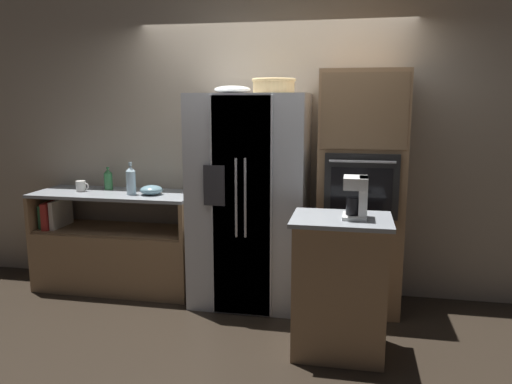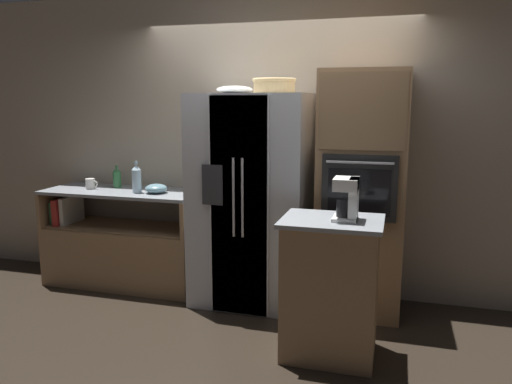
{
  "view_description": "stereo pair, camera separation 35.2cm",
  "coord_description": "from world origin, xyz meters",
  "px_view_note": "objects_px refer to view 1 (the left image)",
  "views": [
    {
      "loc": [
        0.75,
        -4.2,
        1.8
      ],
      "look_at": [
        -0.07,
        -0.05,
        1.02
      ],
      "focal_mm": 35.0,
      "sensor_mm": 36.0,
      "label": 1
    },
    {
      "loc": [
        1.09,
        -4.12,
        1.8
      ],
      "look_at": [
        -0.07,
        -0.05,
        1.02
      ],
      "focal_mm": 35.0,
      "sensor_mm": 36.0,
      "label": 2
    }
  ],
  "objects_px": {
    "wicker_basket": "(274,85)",
    "coffee_maker": "(358,196)",
    "mixing_bowl": "(151,190)",
    "bottle_tall": "(108,179)",
    "mug": "(81,186)",
    "wall_oven": "(360,192)",
    "fruit_bowl": "(232,90)",
    "bottle_short": "(131,180)",
    "refrigerator": "(250,200)"
  },
  "relations": [
    {
      "from": "wicker_basket",
      "to": "mixing_bowl",
      "type": "relative_size",
      "value": 1.78
    },
    {
      "from": "fruit_bowl",
      "to": "bottle_short",
      "type": "height_order",
      "value": "fruit_bowl"
    },
    {
      "from": "wicker_basket",
      "to": "coffee_maker",
      "type": "relative_size",
      "value": 1.28
    },
    {
      "from": "wall_oven",
      "to": "mug",
      "type": "height_order",
      "value": "wall_oven"
    },
    {
      "from": "fruit_bowl",
      "to": "bottle_short",
      "type": "bearing_deg",
      "value": -174.8
    },
    {
      "from": "wicker_basket",
      "to": "bottle_tall",
      "type": "bearing_deg",
      "value": 173.06
    },
    {
      "from": "refrigerator",
      "to": "bottle_tall",
      "type": "relative_size",
      "value": 8.41
    },
    {
      "from": "bottle_tall",
      "to": "mixing_bowl",
      "type": "bearing_deg",
      "value": -18.43
    },
    {
      "from": "wall_oven",
      "to": "bottle_short",
      "type": "relative_size",
      "value": 6.79
    },
    {
      "from": "mug",
      "to": "coffee_maker",
      "type": "height_order",
      "value": "coffee_maker"
    },
    {
      "from": "fruit_bowl",
      "to": "refrigerator",
      "type": "bearing_deg",
      "value": -24.62
    },
    {
      "from": "mug",
      "to": "fruit_bowl",
      "type": "bearing_deg",
      "value": 0.95
    },
    {
      "from": "bottle_tall",
      "to": "fruit_bowl",
      "type": "bearing_deg",
      "value": -5.13
    },
    {
      "from": "bottle_short",
      "to": "mixing_bowl",
      "type": "bearing_deg",
      "value": 9.0
    },
    {
      "from": "bottle_short",
      "to": "fruit_bowl",
      "type": "bearing_deg",
      "value": 5.2
    },
    {
      "from": "wall_oven",
      "to": "coffee_maker",
      "type": "distance_m",
      "value": 0.88
    },
    {
      "from": "mixing_bowl",
      "to": "refrigerator",
      "type": "bearing_deg",
      "value": -1.35
    },
    {
      "from": "refrigerator",
      "to": "fruit_bowl",
      "type": "bearing_deg",
      "value": 155.38
    },
    {
      "from": "coffee_maker",
      "to": "bottle_tall",
      "type": "bearing_deg",
      "value": 157.13
    },
    {
      "from": "mixing_bowl",
      "to": "wicker_basket",
      "type": "bearing_deg",
      "value": -1.5
    },
    {
      "from": "fruit_bowl",
      "to": "mixing_bowl",
      "type": "height_order",
      "value": "fruit_bowl"
    },
    {
      "from": "bottle_tall",
      "to": "refrigerator",
      "type": "bearing_deg",
      "value": -7.61
    },
    {
      "from": "wicker_basket",
      "to": "bottle_short",
      "type": "xyz_separation_m",
      "value": [
        -1.33,
        0.0,
        -0.85
      ]
    },
    {
      "from": "wall_oven",
      "to": "bottle_tall",
      "type": "xyz_separation_m",
      "value": [
        -2.41,
        0.14,
        0.02
      ]
    },
    {
      "from": "refrigerator",
      "to": "fruit_bowl",
      "type": "distance_m",
      "value": 0.98
    },
    {
      "from": "bottle_short",
      "to": "mug",
      "type": "xyz_separation_m",
      "value": [
        -0.54,
        0.06,
        -0.08
      ]
    },
    {
      "from": "wall_oven",
      "to": "mixing_bowl",
      "type": "distance_m",
      "value": 1.89
    },
    {
      "from": "wicker_basket",
      "to": "fruit_bowl",
      "type": "distance_m",
      "value": 0.39
    },
    {
      "from": "mixing_bowl",
      "to": "coffee_maker",
      "type": "height_order",
      "value": "coffee_maker"
    },
    {
      "from": "wall_oven",
      "to": "fruit_bowl",
      "type": "height_order",
      "value": "wall_oven"
    },
    {
      "from": "wicker_basket",
      "to": "mug",
      "type": "xyz_separation_m",
      "value": [
        -1.87,
        0.06,
        -0.93
      ]
    },
    {
      "from": "refrigerator",
      "to": "mixing_bowl",
      "type": "height_order",
      "value": "refrigerator"
    },
    {
      "from": "fruit_bowl",
      "to": "wicker_basket",
      "type": "bearing_deg",
      "value": -12.94
    },
    {
      "from": "refrigerator",
      "to": "bottle_short",
      "type": "relative_size",
      "value": 6.17
    },
    {
      "from": "wall_oven",
      "to": "bottle_tall",
      "type": "relative_size",
      "value": 9.25
    },
    {
      "from": "wicker_basket",
      "to": "fruit_bowl",
      "type": "xyz_separation_m",
      "value": [
        -0.38,
        0.09,
        -0.03
      ]
    },
    {
      "from": "bottle_tall",
      "to": "bottle_short",
      "type": "relative_size",
      "value": 0.73
    },
    {
      "from": "mug",
      "to": "bottle_short",
      "type": "bearing_deg",
      "value": -6.45
    },
    {
      "from": "refrigerator",
      "to": "bottle_short",
      "type": "bearing_deg",
      "value": -179.64
    },
    {
      "from": "refrigerator",
      "to": "mug",
      "type": "height_order",
      "value": "refrigerator"
    },
    {
      "from": "bottle_tall",
      "to": "coffee_maker",
      "type": "height_order",
      "value": "coffee_maker"
    },
    {
      "from": "fruit_bowl",
      "to": "mixing_bowl",
      "type": "xyz_separation_m",
      "value": [
        -0.76,
        -0.06,
        -0.91
      ]
    },
    {
      "from": "mixing_bowl",
      "to": "coffee_maker",
      "type": "distance_m",
      "value": 2.05
    },
    {
      "from": "mug",
      "to": "mixing_bowl",
      "type": "relative_size",
      "value": 0.62
    },
    {
      "from": "refrigerator",
      "to": "mug",
      "type": "bearing_deg",
      "value": 178.13
    },
    {
      "from": "refrigerator",
      "to": "bottle_tall",
      "type": "distance_m",
      "value": 1.47
    },
    {
      "from": "wall_oven",
      "to": "bottle_short",
      "type": "distance_m",
      "value": 2.08
    },
    {
      "from": "bottle_tall",
      "to": "bottle_short",
      "type": "xyz_separation_m",
      "value": [
        0.33,
        -0.2,
        0.03
      ]
    },
    {
      "from": "refrigerator",
      "to": "wall_oven",
      "type": "xyz_separation_m",
      "value": [
        0.95,
        0.06,
        0.1
      ]
    },
    {
      "from": "mixing_bowl",
      "to": "coffee_maker",
      "type": "xyz_separation_m",
      "value": [
        1.86,
        -0.83,
        0.17
      ]
    }
  ]
}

